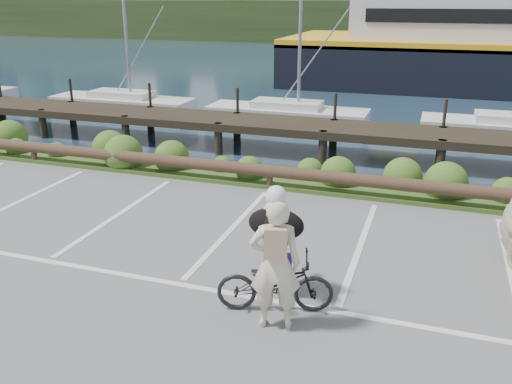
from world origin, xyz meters
TOP-DOWN VIEW (x-y plane):
  - ground at (0.00, 0.00)m, footprint 72.00×72.00m
  - harbor_backdrop at (0.40, 78.42)m, footprint 170.00×160.00m
  - vegetation_strip at (0.00, 5.30)m, footprint 34.00×1.60m
  - log_rail at (0.00, 4.60)m, footprint 32.00×0.30m
  - bicycle at (1.70, -0.62)m, footprint 1.83×1.06m
  - cyclist at (1.81, -1.01)m, footprint 0.82×0.65m
  - dog at (1.55, -0.09)m, footprint 0.66×0.97m

SIDE VIEW (x-z plane):
  - harbor_backdrop at x=0.40m, z-range -15.00..15.00m
  - ground at x=0.00m, z-range 0.00..0.00m
  - log_rail at x=0.00m, z-range -0.30..0.30m
  - vegetation_strip at x=0.00m, z-range 0.00..0.10m
  - bicycle at x=1.70m, z-range 0.00..0.91m
  - cyclist at x=1.81m, z-range 0.00..1.96m
  - dog at x=1.55m, z-range 0.91..1.42m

